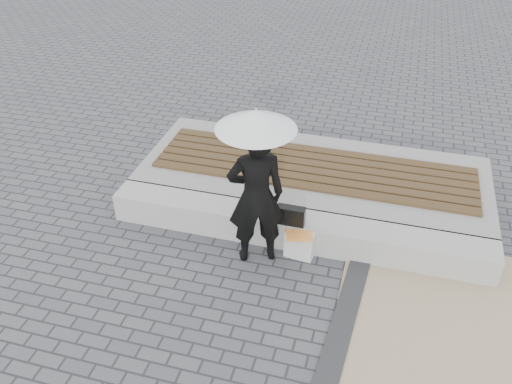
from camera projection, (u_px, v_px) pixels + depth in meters
ground at (265, 332)px, 5.90m from camera, size 80.00×80.00×0.00m
seating_ledge at (296, 229)px, 7.05m from camera, size 5.00×0.45×0.40m
timber_platform at (313, 180)px, 8.00m from camera, size 5.00×2.00×0.40m
timber_decking at (314, 168)px, 7.87m from camera, size 4.60×1.20×0.04m
woman at (256, 196)px, 6.38m from camera, size 0.81×0.69×1.88m
parasol at (256, 120)px, 5.80m from camera, size 0.91×0.91×1.16m
handbag at (291, 216)px, 6.75m from camera, size 0.35×0.13×0.25m
canvas_tote at (299, 245)px, 6.80m from camera, size 0.38×0.19×0.38m
magazine at (299, 235)px, 6.65m from camera, size 0.38×0.32×0.01m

